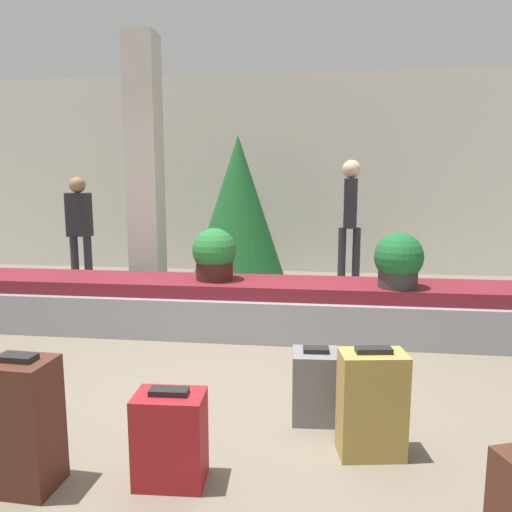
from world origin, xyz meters
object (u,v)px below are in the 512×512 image
potted_plant_1 (214,255)px  decorated_tree (238,207)px  suitcase_2 (170,438)px  suitcase_3 (23,424)px  traveler_1 (350,211)px  suitcase_4 (372,404)px  traveler_0 (79,224)px  pillar (145,174)px  suitcase_0 (315,385)px  potted_plant_0 (398,261)px

potted_plant_1 → decorated_tree: 1.94m
suitcase_2 → suitcase_3: 0.73m
suitcase_2 → traveler_1: (1.15, 4.77, 0.85)m
suitcase_4 → decorated_tree: 4.40m
suitcase_2 → traveler_0: bearing=118.4°
pillar → decorated_tree: pillar is taller
suitcase_2 → potted_plant_1: (-0.31, 2.57, 0.55)m
suitcase_0 → suitcase_4: 0.50m
suitcase_2 → traveler_0: (-2.57, 4.22, 0.68)m
suitcase_3 → potted_plant_0: bearing=52.3°
suitcase_2 → potted_plant_0: 2.91m
suitcase_4 → traveler_0: traveler_0 is taller
suitcase_0 → potted_plant_1: (-1.04, 1.79, 0.56)m
pillar → traveler_0: bearing=149.2°
potted_plant_0 → traveler_1: 2.37m
potted_plant_0 → traveler_0: size_ratio=0.33×
pillar → suitcase_3: pillar is taller
suitcase_0 → suitcase_2: 1.07m
suitcase_4 → decorated_tree: size_ratio=0.30×
potted_plant_0 → decorated_tree: (-1.86, 2.03, 0.36)m
suitcase_0 → potted_plant_0: 1.91m
potted_plant_0 → decorated_tree: size_ratio=0.25×
traveler_1 → decorated_tree: size_ratio=0.85×
traveler_0 → decorated_tree: size_ratio=0.74×
decorated_tree → suitcase_2: bearing=-85.1°
traveler_1 → decorated_tree: decorated_tree is taller
pillar → potted_plant_0: bearing=-20.3°
potted_plant_0 → traveler_0: traveler_0 is taller
pillar → suitcase_0: 3.67m
suitcase_3 → traveler_1: 5.30m
suitcase_4 → potted_plant_0: (0.43, 2.05, 0.48)m
pillar → potted_plant_0: (2.81, -1.04, -0.81)m
suitcase_4 → decorated_tree: bearing=100.3°
suitcase_0 → traveler_0: size_ratio=0.31×
suitcase_0 → suitcase_3: size_ratio=0.69×
suitcase_3 → traveler_1: bearing=71.8°
potted_plant_1 → pillar: bearing=138.3°
suitcase_4 → traveler_1: traveler_1 is taller
potted_plant_0 → traveler_1: (-0.32, 2.32, 0.30)m
suitcase_3 → traveler_1: size_ratio=0.39×
traveler_0 → decorated_tree: 2.22m
suitcase_0 → potted_plant_1: bearing=116.7°
suitcase_0 → decorated_tree: decorated_tree is taller
potted_plant_1 → traveler_1: traveler_1 is taller
suitcase_4 → traveler_1: 4.44m
suitcase_3 → suitcase_4: bearing=19.5°
suitcase_2 → suitcase_4: 1.12m
suitcase_2 → traveler_0: size_ratio=0.32×
suitcase_2 → potted_plant_1: potted_plant_1 is taller
potted_plant_0 → traveler_0: bearing=156.3°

